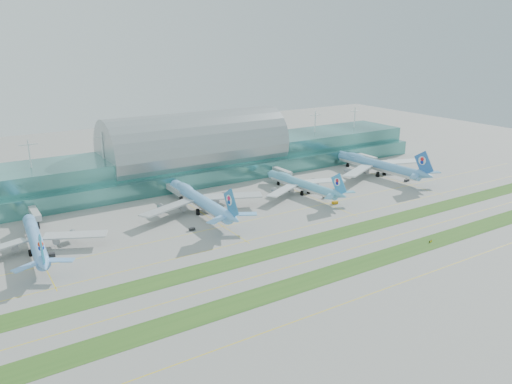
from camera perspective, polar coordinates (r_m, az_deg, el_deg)
ground at (r=230.96m, az=7.33°, el=-5.59°), size 700.00×700.00×0.00m
terminal at (r=330.88m, az=-6.85°, el=4.10°), size 340.00×69.10×36.00m
grass_strip_near at (r=212.15m, az=12.16°, el=-8.01°), size 420.00×12.00×0.08m
grass_strip_far at (r=232.36m, az=7.02°, el=-5.43°), size 420.00×12.00×0.08m
taxiline_a at (r=200.07m, az=16.19°, el=-9.98°), size 420.00×0.35×0.01m
taxiline_b at (r=221.32m, az=9.64°, el=-6.76°), size 420.00×0.35×0.01m
taxiline_c at (r=243.97m, az=4.65°, el=-4.22°), size 420.00×0.35×0.01m
taxiline_d at (r=260.68m, az=1.76°, el=-2.72°), size 420.00×0.35×0.01m
airliner_a at (r=236.78m, az=-23.93°, el=-4.91°), size 60.39×68.67×18.89m
airliner_b at (r=266.69m, az=-6.52°, el=-0.82°), size 70.59×79.98×22.04m
airliner_c at (r=297.70m, az=5.17°, el=0.97°), size 59.77×68.14×18.74m
airliner_d at (r=345.93m, az=13.56°, el=3.11°), size 73.83×83.99×23.11m
gse_b at (r=230.28m, az=-22.39°, el=-6.69°), size 3.59×1.99×1.63m
gse_c at (r=242.95m, az=-7.33°, el=-4.23°), size 2.91×1.62×1.36m
gse_d at (r=259.16m, az=-3.28°, el=-2.72°), size 3.53×2.15×1.29m
gse_e at (r=282.05m, az=9.02°, el=-1.19°), size 3.56×2.08×1.51m
gse_f at (r=291.39m, az=8.04°, el=-0.54°), size 4.22×2.79×1.52m
gse_g at (r=336.17m, az=16.85°, el=1.30°), size 3.71×2.15×1.41m
gse_h at (r=340.74m, az=17.03°, el=1.50°), size 3.67×1.82×1.48m
taxiway_sign_east at (r=241.26m, az=19.33°, el=-5.33°), size 2.38×0.71×1.01m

